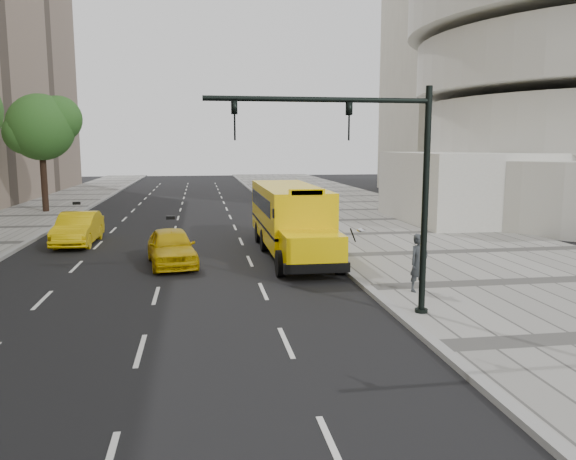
{
  "coord_description": "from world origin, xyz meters",
  "views": [
    {
      "loc": [
        0.48,
        -23.14,
        4.81
      ],
      "look_at": [
        3.5,
        -4.0,
        1.9
      ],
      "focal_mm": 35.0,
      "sensor_mm": 36.0,
      "label": 1
    }
  ],
  "objects": [
    {
      "name": "guggenheim",
      "position": [
        29.37,
        18.51,
        13.58
      ],
      "size": [
        33.2,
        42.2,
        35.0
      ],
      "color": "silver",
      "rests_on": "ground"
    },
    {
      "name": "pedestrian",
      "position": [
        7.39,
        -6.35,
        1.09
      ],
      "size": [
        0.79,
        0.65,
        1.88
      ],
      "primitive_type": "imported",
      "rotation": [
        0.0,
        0.0,
        0.34
      ],
      "color": "#2F3337",
      "rests_on": "sidewalk_museum"
    },
    {
      "name": "sidewalk_museum",
      "position": [
        12.0,
        0.0,
        0.07
      ],
      "size": [
        12.0,
        140.0,
        0.15
      ],
      "primitive_type": "cube",
      "color": "gray",
      "rests_on": "ground"
    },
    {
      "name": "school_bus",
      "position": [
        4.5,
        1.88,
        1.76
      ],
      "size": [
        2.96,
        11.56,
        3.19
      ],
      "color": "#FFCE02",
      "rests_on": "ground"
    },
    {
      "name": "tree_c",
      "position": [
        -10.41,
        19.25,
        6.15
      ],
      "size": [
        5.24,
        4.66,
        8.45
      ],
      "color": "black",
      "rests_on": "ground"
    },
    {
      "name": "taxi_far",
      "position": [
        -5.47,
        5.37,
        0.79
      ],
      "size": [
        1.74,
        4.82,
        1.58
      ],
      "primitive_type": "imported",
      "rotation": [
        0.0,
        0.0,
        -0.01
      ],
      "color": "#D6AD08",
      "rests_on": "ground"
    },
    {
      "name": "traffic_signal",
      "position": [
        5.19,
        -8.56,
        4.09
      ],
      "size": [
        6.18,
        0.36,
        6.4
      ],
      "color": "black",
      "rests_on": "ground"
    },
    {
      "name": "ground",
      "position": [
        0.0,
        0.0,
        0.0
      ],
      "size": [
        140.0,
        140.0,
        0.0
      ],
      "primitive_type": "plane",
      "color": "black",
      "rests_on": "ground"
    },
    {
      "name": "taxi_near",
      "position": [
        -0.7,
        -0.26,
        0.75
      ],
      "size": [
        2.4,
        4.63,
        1.51
      ],
      "primitive_type": "imported",
      "rotation": [
        0.0,
        0.0,
        0.14
      ],
      "color": "#D6AD08",
      "rests_on": "ground"
    },
    {
      "name": "curb_museum",
      "position": [
        6.0,
        0.0,
        0.07
      ],
      "size": [
        0.3,
        140.0,
        0.15
      ],
      "primitive_type": "cube",
      "color": "gray",
      "rests_on": "ground"
    }
  ]
}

